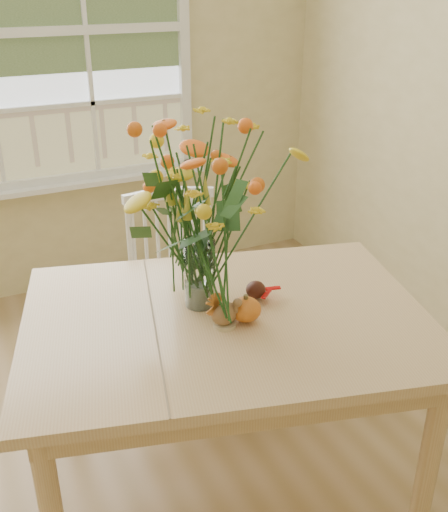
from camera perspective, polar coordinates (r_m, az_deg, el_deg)
name	(u,v)px	position (r m, az deg, el deg)	size (l,w,h in m)	color
dining_table	(226,337)	(2.15, 0.23, -7.71)	(1.61, 1.32, 0.75)	tan
windsor_chair	(175,279)	(2.87, -4.69, -2.23)	(0.48, 0.47, 0.91)	white
flower_vase	(199,208)	(2.01, -2.43, 4.62)	(0.52, 0.52, 0.62)	white
pumpkin	(246,310)	(2.05, 2.07, -5.21)	(0.11, 0.11, 0.08)	#C15916
turkey_figurine	(225,314)	(2.02, 0.06, -5.52)	(0.11, 0.09, 0.12)	#CCB78C
dark_gourd	(256,291)	(2.19, 3.04, -3.32)	(0.13, 0.07, 0.07)	#38160F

